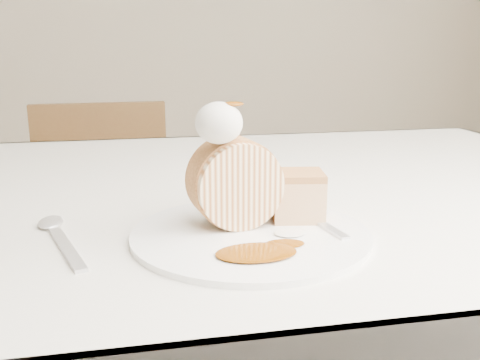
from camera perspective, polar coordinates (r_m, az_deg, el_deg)
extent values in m
cube|color=silver|center=(0.84, -1.59, -1.77)|extent=(1.40, 0.90, 0.04)
cube|color=silver|center=(1.30, -4.89, -1.50)|extent=(1.40, 0.01, 0.28)
cylinder|color=brown|center=(1.52, 20.09, -10.23)|extent=(0.06, 0.06, 0.71)
cube|color=brown|center=(1.84, -14.04, -4.36)|extent=(0.39, 0.39, 0.04)
cube|color=brown|center=(1.62, -14.49, 0.98)|extent=(0.38, 0.05, 0.39)
cylinder|color=brown|center=(2.07, -9.18, -7.98)|extent=(0.03, 0.03, 0.37)
cylinder|color=brown|center=(2.07, -18.22, -8.49)|extent=(0.03, 0.03, 0.37)
cylinder|color=brown|center=(1.77, -8.30, -11.88)|extent=(0.03, 0.03, 0.37)
cylinder|color=brown|center=(1.78, -18.96, -12.47)|extent=(0.03, 0.03, 0.37)
cylinder|color=white|center=(0.61, 1.12, -5.81)|extent=(0.31, 0.31, 0.01)
cylinder|color=beige|center=(0.62, -0.52, -0.33)|extent=(0.11, 0.07, 0.10)
cube|color=tan|center=(0.65, 6.16, -1.98)|extent=(0.07, 0.06, 0.05)
ellipsoid|color=silver|center=(0.58, -2.26, 6.11)|extent=(0.05, 0.05, 0.05)
ellipsoid|color=#6B3304|center=(0.58, -0.85, 8.68)|extent=(0.03, 0.02, 0.01)
cube|color=silver|center=(0.64, 8.49, -4.50)|extent=(0.05, 0.16, 0.00)
cube|color=silver|center=(0.60, -18.00, -6.91)|extent=(0.08, 0.17, 0.00)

